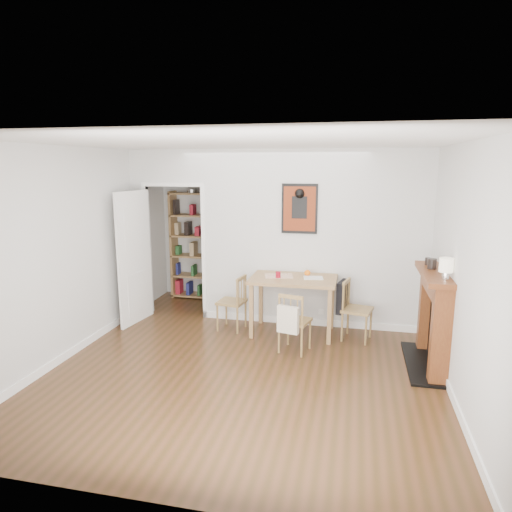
% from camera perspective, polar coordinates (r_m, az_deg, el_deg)
% --- Properties ---
extents(ground, '(5.20, 5.20, 0.00)m').
position_cam_1_polar(ground, '(5.86, -0.51, -12.56)').
color(ground, '#4C2C18').
rests_on(ground, ground).
extents(room_shell, '(5.20, 5.20, 5.20)m').
position_cam_1_polar(room_shell, '(6.74, 2.86, 2.14)').
color(room_shell, silver).
rests_on(room_shell, ground).
extents(dining_table, '(1.20, 0.76, 0.82)m').
position_cam_1_polar(dining_table, '(6.45, 4.68, -3.58)').
color(dining_table, '#AB844F').
rests_on(dining_table, ground).
extents(chair_left, '(0.46, 0.46, 0.81)m').
position_cam_1_polar(chair_left, '(6.68, -3.08, -5.82)').
color(chair_left, olive).
rests_on(chair_left, ground).
extents(chair_right, '(0.55, 0.50, 0.84)m').
position_cam_1_polar(chair_right, '(6.42, 12.37, -6.52)').
color(chair_right, olive).
rests_on(chair_right, ground).
extents(chair_front, '(0.48, 0.52, 0.79)m').
position_cam_1_polar(chair_front, '(5.92, 4.84, -8.15)').
color(chair_front, olive).
rests_on(chair_front, ground).
extents(bookshelf, '(0.81, 0.32, 1.92)m').
position_cam_1_polar(bookshelf, '(8.24, -7.76, 1.26)').
color(bookshelf, '#AB844F').
rests_on(bookshelf, ground).
extents(fireplace, '(0.45, 1.25, 1.16)m').
position_cam_1_polar(fireplace, '(5.82, 21.42, -7.03)').
color(fireplace, brown).
rests_on(fireplace, ground).
extents(red_glass, '(0.07, 0.07, 0.09)m').
position_cam_1_polar(red_glass, '(6.39, 2.78, -2.36)').
color(red_glass, maroon).
rests_on(red_glass, dining_table).
extents(orange_fruit, '(0.09, 0.09, 0.09)m').
position_cam_1_polar(orange_fruit, '(6.54, 6.44, -2.12)').
color(orange_fruit, orange).
rests_on(orange_fruit, dining_table).
extents(placemat, '(0.45, 0.37, 0.00)m').
position_cam_1_polar(placemat, '(6.51, 2.87, -2.50)').
color(placemat, '#EDE2C3').
rests_on(placemat, dining_table).
extents(notebook, '(0.29, 0.23, 0.01)m').
position_cam_1_polar(notebook, '(6.42, 7.17, -2.72)').
color(notebook, silver).
rests_on(notebook, dining_table).
extents(mantel_lamp, '(0.15, 0.15, 0.24)m').
position_cam_1_polar(mantel_lamp, '(5.28, 22.69, -1.20)').
color(mantel_lamp, silver).
rests_on(mantel_lamp, fireplace).
extents(ceramic_jar_a, '(0.10, 0.10, 0.12)m').
position_cam_1_polar(ceramic_jar_a, '(5.79, 21.14, -0.91)').
color(ceramic_jar_a, black).
rests_on(ceramic_jar_a, fireplace).
extents(ceramic_jar_b, '(0.07, 0.07, 0.09)m').
position_cam_1_polar(ceramic_jar_b, '(6.00, 20.69, -0.62)').
color(ceramic_jar_b, black).
rests_on(ceramic_jar_b, fireplace).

